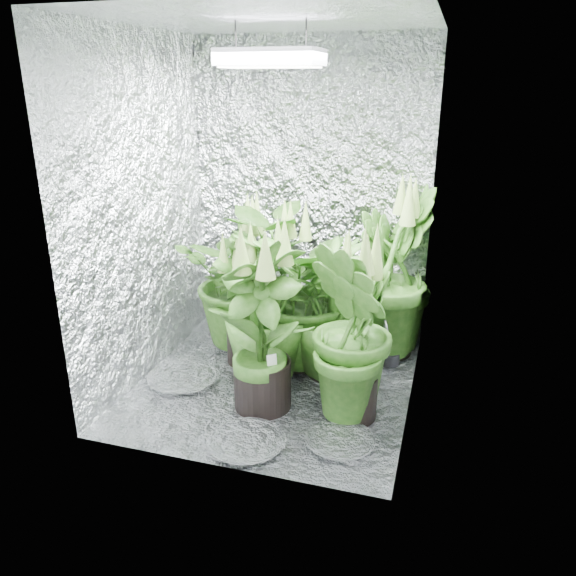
% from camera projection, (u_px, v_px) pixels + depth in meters
% --- Properties ---
extents(ground, '(1.60, 1.60, 0.00)m').
position_uv_depth(ground, '(274.00, 384.00, 3.38)').
color(ground, silver).
rests_on(ground, ground).
extents(walls, '(1.62, 1.62, 2.00)m').
position_uv_depth(walls, '(272.00, 223.00, 3.04)').
color(walls, silver).
rests_on(walls, ground).
extents(ceiling, '(1.60, 1.60, 0.01)m').
position_uv_depth(ceiling, '(270.00, 19.00, 2.69)').
color(ceiling, silver).
rests_on(ceiling, walls).
extents(grow_lamp, '(0.50, 0.30, 0.22)m').
position_uv_depth(grow_lamp, '(271.00, 58.00, 2.75)').
color(grow_lamp, gray).
rests_on(grow_lamp, ceiling).
extents(plant_a, '(1.04, 1.04, 1.04)m').
position_uv_depth(plant_a, '(246.00, 277.00, 3.73)').
color(plant_a, black).
rests_on(plant_a, ground).
extents(plant_b, '(0.56, 0.56, 0.86)m').
position_uv_depth(plant_b, '(245.00, 306.00, 3.53)').
color(plant_b, black).
rests_on(plant_b, ground).
extents(plant_c, '(0.69, 0.69, 1.20)m').
position_uv_depth(plant_c, '(393.00, 274.00, 3.61)').
color(plant_c, black).
rests_on(plant_c, ground).
extents(plant_d, '(0.71, 0.71, 0.98)m').
position_uv_depth(plant_d, '(266.00, 306.00, 3.35)').
color(plant_d, black).
rests_on(plant_d, ground).
extents(plant_e, '(1.16, 1.16, 1.05)m').
position_uv_depth(plant_e, '(297.00, 291.00, 3.45)').
color(plant_e, black).
rests_on(plant_e, ground).
extents(plant_f, '(0.71, 0.71, 1.08)m').
position_uv_depth(plant_f, '(262.00, 327.00, 3.00)').
color(plant_f, black).
rests_on(plant_f, ground).
extents(plant_g, '(0.69, 0.69, 1.07)m').
position_uv_depth(plant_g, '(354.00, 333.00, 2.91)').
color(plant_g, black).
rests_on(plant_g, ground).
extents(plant_h, '(0.66, 0.66, 0.93)m').
position_uv_depth(plant_h, '(331.00, 312.00, 3.36)').
color(plant_h, black).
rests_on(plant_h, ground).
extents(circulation_fan, '(0.19, 0.29, 0.36)m').
position_uv_depth(circulation_fan, '(385.00, 342.00, 3.58)').
color(circulation_fan, black).
rests_on(circulation_fan, ground).
extents(plant_label, '(0.06, 0.05, 0.09)m').
position_uv_depth(plant_label, '(272.00, 362.00, 3.01)').
color(plant_label, white).
rests_on(plant_label, plant_f).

